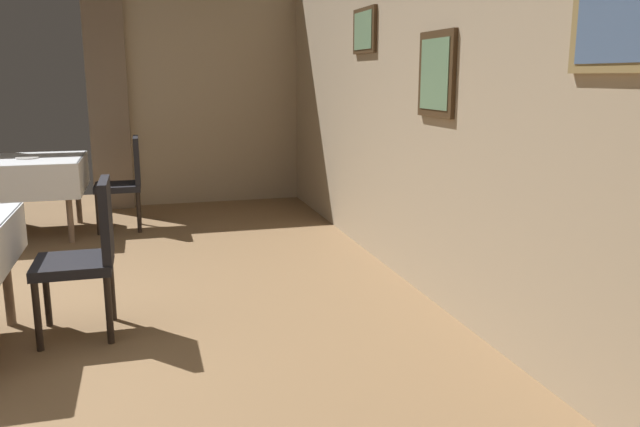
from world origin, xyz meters
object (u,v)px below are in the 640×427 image
object	(u,v)px
chair_mid_right	(87,250)
plate_far_d	(27,158)
chair_far_right	(126,179)
dining_table_far	(5,169)

from	to	relation	value
chair_mid_right	plate_far_d	size ratio (longest dim) A/B	4.46
chair_far_right	plate_far_d	world-z (taller)	chair_far_right
chair_mid_right	chair_far_right	xyz separation A→B (m)	(0.16, 2.72, 0.00)
chair_mid_right	chair_far_right	bearing A→B (deg)	86.60
plate_far_d	dining_table_far	bearing A→B (deg)	174.22
dining_table_far	chair_mid_right	size ratio (longest dim) A/B	1.52
dining_table_far	plate_far_d	world-z (taller)	plate_far_d
plate_far_d	chair_mid_right	bearing A→B (deg)	-75.04
plate_far_d	chair_far_right	bearing A→B (deg)	0.92
chair_mid_right	chair_far_right	world-z (taller)	same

